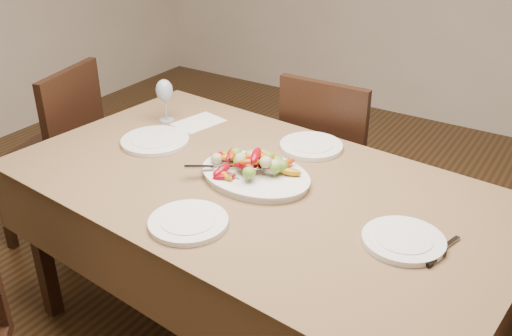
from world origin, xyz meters
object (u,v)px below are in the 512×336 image
Objects in this scene: serving_platter at (255,177)px; plate_far at (311,146)px; plate_near at (188,222)px; plate_right at (403,241)px; plate_left at (155,141)px; chair_left at (49,157)px; wine_glass at (165,99)px; dining_table at (256,268)px; chair_far at (336,163)px.

serving_platter reaches higher than plate_far.
plate_right is at bearing 24.28° from plate_near.
plate_near is at bearing -38.95° from plate_left.
plate_far is at bearing 88.63° from chair_left.
plate_far is at bearing 84.82° from plate_near.
wine_glass reaches higher than chair_left.
chair_left is at bearing 176.20° from dining_table.
plate_left is at bearing -60.56° from wine_glass.
serving_platter is 0.35m from plate_far.
chair_far is 3.74× the size of plate_far.
chair_left is at bearing 175.25° from plate_right.
chair_left is (-1.30, 0.09, 0.10)m from dining_table.
dining_table is at bearing -22.21° from wine_glass.
chair_far is 4.64× the size of wine_glass.
plate_left is 1.10× the size of plate_far.
dining_table is at bearing -6.45° from plate_left.
chair_far is at bearing 57.04° from plate_left.
plate_near is at bearing -44.69° from wine_glass.
plate_near is (-0.06, -0.71, 0.00)m from plate_far.
plate_right reaches higher than dining_table.
dining_table is 0.85m from wine_glass.
chair_far is 0.54m from plate_far.
plate_far is at bearing 141.41° from plate_right.
chair_left is at bearing -164.59° from wine_glass.
plate_far is (0.56, 0.30, 0.00)m from plate_left.
chair_far reaches higher than plate_left.
plate_far and plate_near have the same top height.
plate_left and plate_right have the same top height.
wine_glass is at bearing 92.22° from chair_left.
chair_far is 0.94m from plate_left.
plate_left is 1.12× the size of plate_right.
plate_left is 0.64m from plate_near.
wine_glass is at bearing 119.44° from plate_left.
chair_left reaches higher than plate_near.
dining_table is 4.41× the size of serving_platter.
wine_glass is (-1.23, 0.34, 0.09)m from plate_right.
chair_far is 0.89m from wine_glass.
serving_platter reaches higher than plate_right.
plate_far reaches higher than dining_table.
plate_far is (0.05, 0.34, -0.00)m from serving_platter.
chair_left is at bearing -168.17° from plate_far.
dining_table is 1.94× the size of chair_far.
wine_glass reaches higher than plate_near.
chair_far is 1.19m from plate_near.
plate_right is (0.59, -0.09, -0.00)m from serving_platter.
chair_far and chair_left have the same top height.
plate_far is (-0.54, 0.43, 0.00)m from plate_right.
plate_right is at bearing -6.68° from plate_left.
chair_left is 0.78m from wine_glass.
plate_far is 1.24× the size of wine_glass.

